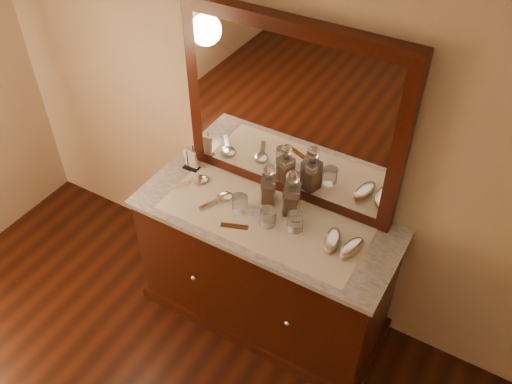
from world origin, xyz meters
TOP-DOWN VIEW (x-y plane):
  - dresser_cabinet at (0.00, 1.96)m, footprint 1.40×0.55m
  - dresser_plinth at (0.00, 1.96)m, footprint 1.46×0.59m
  - knob_left at (-0.30, 1.67)m, footprint 0.04×0.04m
  - knob_right at (0.30, 1.67)m, footprint 0.04×0.04m
  - marble_top at (0.00, 1.96)m, footprint 1.44×0.59m
  - mirror_frame at (0.00, 2.20)m, footprint 1.20×0.08m
  - mirror_glass at (0.00, 2.17)m, footprint 1.06×0.01m
  - lace_runner at (0.00, 1.94)m, footprint 1.10×0.45m
  - pin_dish at (-0.02, 1.93)m, footprint 0.08×0.08m
  - comb at (-0.10, 1.80)m, footprint 0.15×0.08m
  - napkin_rack at (-0.57, 2.08)m, footprint 0.10×0.06m
  - decanter_left at (-0.04, 2.06)m, footprint 0.10×0.10m
  - decanter_right at (0.11, 2.05)m, footprint 0.11×0.11m
  - brush_near at (0.39, 1.94)m, footprint 0.11×0.19m
  - brush_far at (0.49, 1.95)m, footprint 0.11×0.18m
  - hand_mirror_outer at (-0.47, 1.99)m, footprint 0.18×0.20m
  - hand_mirror_inner at (-0.27, 1.94)m, footprint 0.14×0.22m
  - tumblers at (0.03, 1.93)m, footprint 0.40×0.13m

SIDE VIEW (x-z plane):
  - dresser_plinth at x=0.00m, z-range 0.00..0.08m
  - dresser_cabinet at x=0.00m, z-range 0.00..0.82m
  - knob_left at x=-0.30m, z-range 0.43..0.47m
  - knob_right at x=0.30m, z-range 0.43..0.47m
  - marble_top at x=0.00m, z-range 0.82..0.85m
  - lace_runner at x=0.00m, z-range 0.85..0.85m
  - comb at x=-0.10m, z-range 0.85..0.86m
  - pin_dish at x=-0.02m, z-range 0.85..0.87m
  - hand_mirror_inner at x=-0.27m, z-range 0.85..0.87m
  - hand_mirror_outer at x=-0.47m, z-range 0.85..0.87m
  - brush_far at x=0.49m, z-range 0.85..0.90m
  - brush_near at x=0.39m, z-range 0.85..0.90m
  - tumblers at x=0.03m, z-range 0.85..0.95m
  - napkin_rack at x=-0.57m, z-range 0.84..0.98m
  - decanter_left at x=-0.04m, z-range 0.82..1.08m
  - decanter_right at x=0.11m, z-range 0.82..1.11m
  - mirror_frame at x=0.00m, z-range 0.85..1.85m
  - mirror_glass at x=0.00m, z-range 0.92..1.78m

